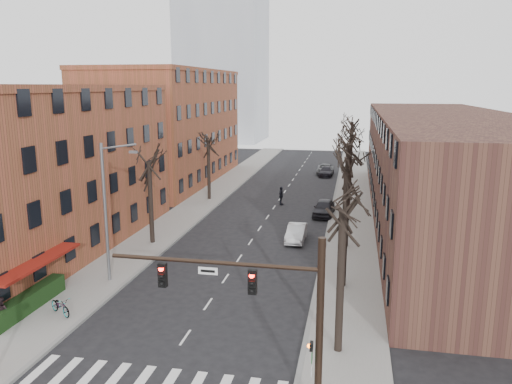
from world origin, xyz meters
The scene contains 26 objects.
ground centered at (0.00, 0.00, 0.00)m, with size 160.00×160.00×0.00m, color black.
sidewalk_left centered at (-8.00, 35.00, 0.07)m, with size 4.00×90.00×0.15m, color gray.
sidewalk_right centered at (8.00, 35.00, 0.07)m, with size 4.00×90.00×0.15m, color gray.
building_left_near centered at (-16.00, 15.00, 6.00)m, with size 12.00×26.00×12.00m, color brown.
building_left_far centered at (-16.00, 44.00, 7.00)m, with size 12.00×28.00×14.00m, color brown.
building_right centered at (16.00, 30.00, 5.00)m, with size 12.00×50.00×10.00m, color #533326.
office_tower centered at (-22.00, 95.00, 30.00)m, with size 18.00×18.00×60.00m, color #B2B7BF.
awning_left centered at (-9.40, 6.00, 0.00)m, with size 1.20×7.00×0.15m, color maroon.
hedge centered at (-9.50, 5.00, 0.65)m, with size 0.80×6.00×1.00m, color #1C3813.
tree_right_a centered at (7.60, 4.00, 0.00)m, with size 5.20×5.20×10.00m, color black, non-canonical shape.
tree_right_b centered at (7.60, 12.00, 0.00)m, with size 5.20×5.20×10.80m, color black, non-canonical shape.
tree_right_c centered at (7.60, 20.00, 0.00)m, with size 5.20×5.20×11.60m, color black, non-canonical shape.
tree_right_d centered at (7.60, 28.00, 0.00)m, with size 5.20×5.20×10.00m, color black, non-canonical shape.
tree_right_e centered at (7.60, 36.00, 0.00)m, with size 5.20×5.20×10.80m, color black, non-canonical shape.
tree_right_f centered at (7.60, 44.00, 0.00)m, with size 5.20×5.20×11.60m, color black, non-canonical shape.
tree_left_a centered at (-7.60, 18.00, 0.00)m, with size 5.20×5.20×9.50m, color black, non-canonical shape.
tree_left_b centered at (-7.60, 34.00, 0.00)m, with size 5.20×5.20×9.50m, color black, non-canonical shape.
signal_mast_arm centered at (5.45, -1.00, 4.40)m, with size 8.14×0.30×7.20m.
streetlight centered at (-7.03, 10.00, 5.01)m, with size 2.45×0.22×9.03m.
silver_sedan centered at (3.62, 21.04, 0.68)m, with size 1.43×4.10×1.35m, color silver.
parked_car_near centered at (5.30, 29.60, 0.79)m, with size 1.86×4.62×1.57m, color black.
parked_car_mid centered at (4.24, 51.79, 0.65)m, with size 1.83×4.49×1.30m, color black.
parked_car_far centered at (3.97, 53.37, 0.69)m, with size 2.27×4.93×1.37m, color slate.
pedestrian_b centered at (-9.60, 2.98, 0.97)m, with size 0.80×0.62×1.64m, color black.
pedestrian_crossing centered at (0.54, 33.28, 0.98)m, with size 1.15×0.48×1.96m, color black.
bicycle centered at (-7.44, 4.88, 0.65)m, with size 0.66×1.89×0.99m, color gray.
Camera 1 is at (7.98, -17.88, 12.41)m, focal length 35.00 mm.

